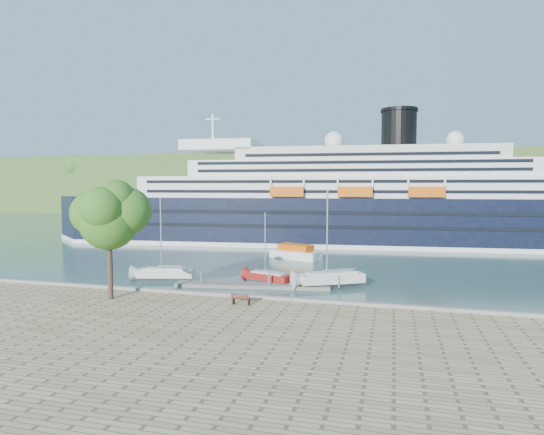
# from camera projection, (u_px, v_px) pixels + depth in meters

# --- Properties ---
(ground) EXTENTS (400.00, 400.00, 0.00)m
(ground) POSITION_uv_depth(u_px,v_px,m) (187.00, 303.00, 45.11)
(ground) COLOR #284845
(ground) RESTS_ON ground
(far_hillside) EXTENTS (400.00, 50.00, 24.00)m
(far_hillside) POSITION_uv_depth(u_px,v_px,m) (344.00, 185.00, 183.98)
(far_hillside) COLOR #315321
(far_hillside) RESTS_ON ground
(quay_coping) EXTENTS (220.00, 0.50, 0.30)m
(quay_coping) POSITION_uv_depth(u_px,v_px,m) (186.00, 292.00, 44.84)
(quay_coping) COLOR slate
(quay_coping) RESTS_ON promenade
(cruise_ship) EXTENTS (119.36, 28.02, 26.56)m
(cruise_ship) POSITION_uv_depth(u_px,v_px,m) (334.00, 178.00, 90.48)
(cruise_ship) COLOR black
(cruise_ship) RESTS_ON ground
(park_bench) EXTENTS (1.76, 0.75, 1.12)m
(park_bench) POSITION_uv_depth(u_px,v_px,m) (241.00, 298.00, 40.69)
(park_bench) COLOR #4C2615
(park_bench) RESTS_ON promenade
(promenade_tree) EXTENTS (7.29, 7.29, 12.07)m
(promenade_tree) POSITION_uv_depth(u_px,v_px,m) (109.00, 235.00, 42.34)
(promenade_tree) COLOR #2D5B17
(promenade_tree) RESTS_ON promenade
(floating_pontoon) EXTENTS (17.96, 4.83, 0.40)m
(floating_pontoon) POSITION_uv_depth(u_px,v_px,m) (252.00, 285.00, 52.19)
(floating_pontoon) COLOR gray
(floating_pontoon) RESTS_ON ground
(sailboat_white_near) EXTENTS (7.82, 3.92, 9.73)m
(sailboat_white_near) POSITION_uv_depth(u_px,v_px,m) (165.00, 242.00, 55.16)
(sailboat_white_near) COLOR silver
(sailboat_white_near) RESTS_ON ground
(sailboat_red) EXTENTS (6.49, 3.73, 8.09)m
(sailboat_red) POSITION_uv_depth(u_px,v_px,m) (268.00, 250.00, 53.81)
(sailboat_red) COLOR maroon
(sailboat_red) RESTS_ON ground
(sailboat_white_far) EXTENTS (8.35, 6.01, 10.68)m
(sailboat_white_far) POSITION_uv_depth(u_px,v_px,m) (332.00, 241.00, 51.64)
(sailboat_white_far) COLOR silver
(sailboat_white_far) RESTS_ON ground
(tender_launch) EXTENTS (8.87, 5.84, 2.32)m
(tender_launch) POSITION_uv_depth(u_px,v_px,m) (295.00, 252.00, 72.37)
(tender_launch) COLOR #D75A0C
(tender_launch) RESTS_ON ground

